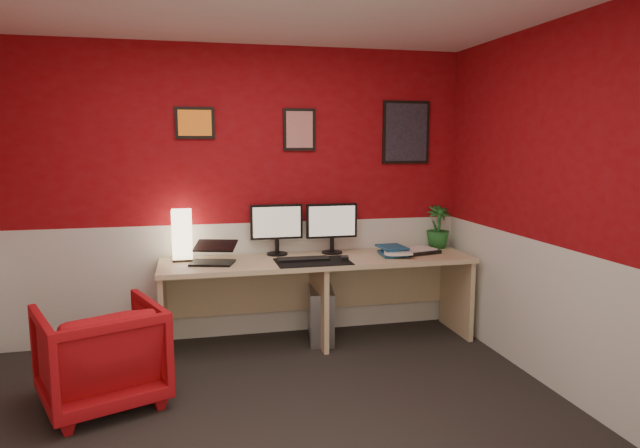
{
  "coord_description": "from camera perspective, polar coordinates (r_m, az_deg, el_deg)",
  "views": [
    {
      "loc": [
        -0.4,
        -3.08,
        1.69
      ],
      "look_at": [
        0.6,
        1.21,
        1.05
      ],
      "focal_mm": 31.57,
      "sensor_mm": 36.0,
      "label": 1
    }
  ],
  "objects": [
    {
      "name": "ground",
      "position": [
        3.54,
        -5.35,
        -20.29
      ],
      "size": [
        4.0,
        3.5,
        0.01
      ],
      "primitive_type": "cube",
      "color": "black",
      "rests_on": "ground"
    },
    {
      "name": "wall_back",
      "position": [
        4.87,
        -8.37,
        3.0
      ],
      "size": [
        4.0,
        0.01,
        2.5
      ],
      "primitive_type": "cube",
      "color": "maroon",
      "rests_on": "ground"
    },
    {
      "name": "wall_front",
      "position": [
        1.46,
        3.53,
        -9.27
      ],
      "size": [
        4.0,
        0.01,
        2.5
      ],
      "primitive_type": "cube",
      "color": "maroon",
      "rests_on": "ground"
    },
    {
      "name": "wall_right",
      "position": [
        3.94,
        24.6,
        1.09
      ],
      "size": [
        0.01,
        3.5,
        2.5
      ],
      "primitive_type": "cube",
      "color": "maroon",
      "rests_on": "ground"
    },
    {
      "name": "wainscot_back",
      "position": [
        4.99,
        -8.19,
        -5.62
      ],
      "size": [
        4.0,
        0.01,
        1.0
      ],
      "primitive_type": "cube",
      "color": "silver",
      "rests_on": "ground"
    },
    {
      "name": "wainscot_right",
      "position": [
        4.08,
        23.9,
        -9.4
      ],
      "size": [
        0.01,
        3.5,
        1.0
      ],
      "primitive_type": "cube",
      "color": "silver",
      "rests_on": "ground"
    },
    {
      "name": "desk",
      "position": [
        4.79,
        -0.15,
        -7.78
      ],
      "size": [
        2.6,
        0.65,
        0.73
      ],
      "primitive_type": "cube",
      "color": "#D2AE86",
      "rests_on": "ground"
    },
    {
      "name": "shoji_lamp",
      "position": [
        4.73,
        -13.8,
        -1.23
      ],
      "size": [
        0.16,
        0.16,
        0.4
      ],
      "primitive_type": "cube",
      "color": "#FFE5B2",
      "rests_on": "desk"
    },
    {
      "name": "laptop",
      "position": [
        4.55,
        -10.89,
        -2.65
      ],
      "size": [
        0.38,
        0.32,
        0.22
      ],
      "primitive_type": "cube",
      "rotation": [
        0.0,
        0.0,
        -0.29
      ],
      "color": "black",
      "rests_on": "desk"
    },
    {
      "name": "monitor_left",
      "position": [
        4.82,
        -4.4,
        0.26
      ],
      "size": [
        0.45,
        0.06,
        0.58
      ],
      "primitive_type": "cube",
      "color": "black",
      "rests_on": "desk"
    },
    {
      "name": "monitor_right",
      "position": [
        4.88,
        1.23,
        0.37
      ],
      "size": [
        0.45,
        0.06,
        0.58
      ],
      "primitive_type": "cube",
      "color": "black",
      "rests_on": "desk"
    },
    {
      "name": "desk_mat",
      "position": [
        4.56,
        -0.72,
        -3.84
      ],
      "size": [
        0.6,
        0.38,
        0.01
      ],
      "primitive_type": "cube",
      "color": "black",
      "rests_on": "desk"
    },
    {
      "name": "keyboard",
      "position": [
        4.61,
        -1.71,
        -3.56
      ],
      "size": [
        0.42,
        0.15,
        0.02
      ],
      "primitive_type": "cube",
      "rotation": [
        0.0,
        0.0,
        -0.02
      ],
      "color": "black",
      "rests_on": "desk_mat"
    },
    {
      "name": "mouse",
      "position": [
        4.62,
        2.52,
        -3.46
      ],
      "size": [
        0.08,
        0.11,
        0.03
      ],
      "primitive_type": "cube",
      "rotation": [
        0.0,
        0.0,
        -0.22
      ],
      "color": "black",
      "rests_on": "desk_mat"
    },
    {
      "name": "book_bottom",
      "position": [
        4.84,
        6.18,
        -3.06
      ],
      "size": [
        0.24,
        0.31,
        0.03
      ],
      "primitive_type": "imported",
      "rotation": [
        0.0,
        0.0,
        -0.11
      ],
      "color": "navy",
      "rests_on": "desk"
    },
    {
      "name": "book_middle",
      "position": [
        4.84,
        6.51,
        -2.74
      ],
      "size": [
        0.33,
        0.38,
        0.02
      ],
      "primitive_type": "imported",
      "rotation": [
        0.0,
        0.0,
        -0.33
      ],
      "color": "silver",
      "rests_on": "book_bottom"
    },
    {
      "name": "book_top",
      "position": [
        4.84,
        6.17,
        -2.46
      ],
      "size": [
        0.22,
        0.29,
        0.03
      ],
      "primitive_type": "imported",
      "rotation": [
        0.0,
        0.0,
        0.05
      ],
      "color": "navy",
      "rests_on": "book_middle"
    },
    {
      "name": "zen_tray",
      "position": [
        5.0,
        9.79,
        -2.75
      ],
      "size": [
        0.4,
        0.33,
        0.03
      ],
      "primitive_type": "cube",
      "rotation": [
        0.0,
        0.0,
        0.25
      ],
      "color": "black",
      "rests_on": "desk"
    },
    {
      "name": "potted_plant",
      "position": [
        5.26,
        11.87,
        -0.28
      ],
      "size": [
        0.22,
        0.22,
        0.39
      ],
      "primitive_type": "imported",
      "rotation": [
        0.0,
        0.0,
        0.02
      ],
      "color": "#19591E",
      "rests_on": "desk"
    },
    {
      "name": "pc_tower",
      "position": [
        4.89,
        0.1,
        -9.15
      ],
      "size": [
        0.27,
        0.48,
        0.45
      ],
      "primitive_type": "cube",
      "rotation": [
        0.0,
        0.0,
        -0.17
      ],
      "color": "#99999E",
      "rests_on": "ground"
    },
    {
      "name": "armchair",
      "position": [
        3.98,
        -21.35,
        -12.22
      ],
      "size": [
        0.94,
        0.95,
        0.67
      ],
      "primitive_type": "imported",
      "rotation": [
        0.0,
        0.0,
        3.52
      ],
      "color": "#A91117",
      "rests_on": "ground"
    },
    {
      "name": "art_left",
      "position": [
        4.82,
        -12.58,
        9.97
      ],
      "size": [
        0.32,
        0.02,
        0.26
      ],
      "primitive_type": "cube",
      "color": "orange",
      "rests_on": "wall_back"
    },
    {
      "name": "art_center",
      "position": [
        4.91,
        -2.12,
        9.54
      ],
      "size": [
        0.28,
        0.02,
        0.36
      ],
      "primitive_type": "cube",
      "color": "red",
      "rests_on": "wall_back"
    },
    {
      "name": "art_right",
      "position": [
        5.19,
        8.71,
        9.17
      ],
      "size": [
        0.44,
        0.02,
        0.56
      ],
      "primitive_type": "cube",
      "color": "black",
      "rests_on": "wall_back"
    }
  ]
}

